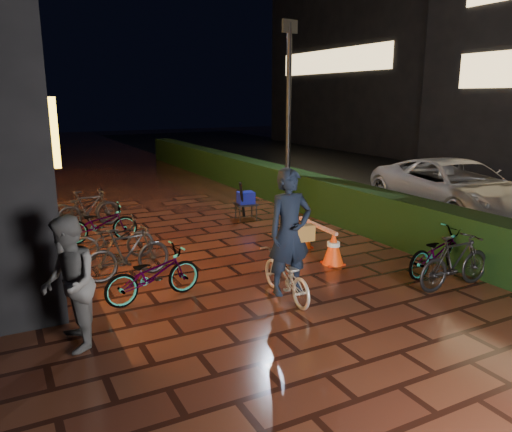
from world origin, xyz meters
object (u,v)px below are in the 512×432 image
bystander_person (69,284)px  van (456,188)px  cyclist (288,252)px  cart_assembly (246,199)px  traffic_barrier (317,240)px

bystander_person → van: size_ratio=0.32×
bystander_person → cyclist: size_ratio=0.82×
bystander_person → van: bearing=106.9°
cart_assembly → bystander_person: bearing=-134.4°
bystander_person → cart_assembly: bystander_person is taller
bystander_person → cyclist: bearing=92.6°
bystander_person → cart_assembly: size_ratio=1.64×
cyclist → traffic_barrier: 2.36m
traffic_barrier → cart_assembly: size_ratio=1.53×
bystander_person → traffic_barrier: size_ratio=1.07×
traffic_barrier → cart_assembly: cart_assembly is taller
van → traffic_barrier: (-5.07, -1.09, -0.42)m
cyclist → cart_assembly: cyclist is taller
cart_assembly → cyclist: bearing=-109.3°
van → cyclist: bearing=-146.6°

